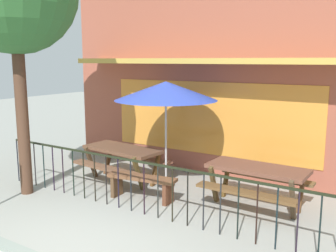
{
  "coord_description": "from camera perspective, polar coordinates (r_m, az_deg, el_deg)",
  "views": [
    {
      "loc": [
        3.91,
        -3.47,
        2.7
      ],
      "look_at": [
        0.39,
        2.04,
        1.55
      ],
      "focal_mm": 40.44,
      "sensor_mm": 36.0,
      "label": 1
    }
  ],
  "objects": [
    {
      "name": "ground",
      "position": [
        5.88,
        -14.74,
        -17.73
      ],
      "size": [
        40.0,
        40.0,
        0.0
      ],
      "primitive_type": "plane",
      "color": "#96988F"
    },
    {
      "name": "pub_storefront",
      "position": [
        9.0,
        6.89,
        8.21
      ],
      "size": [
        7.99,
        1.29,
        4.9
      ],
      "color": "brown",
      "rests_on": "ground"
    },
    {
      "name": "patio_fence_front",
      "position": [
        6.75,
        -4.66,
        -7.66
      ],
      "size": [
        6.74,
        0.04,
        0.97
      ],
      "color": "black",
      "rests_on": "ground"
    },
    {
      "name": "picnic_table_left",
      "position": [
        8.52,
        -6.9,
        -4.33
      ],
      "size": [
        1.92,
        1.52,
        0.79
      ],
      "color": "brown",
      "rests_on": "ground"
    },
    {
      "name": "picnic_table_right",
      "position": [
        7.18,
        13.26,
        -7.24
      ],
      "size": [
        1.83,
        1.4,
        0.79
      ],
      "color": "brown",
      "rests_on": "ground"
    },
    {
      "name": "patio_umbrella",
      "position": [
        7.91,
        -0.32,
        5.27
      ],
      "size": [
        2.16,
        2.16,
        2.26
      ],
      "color": "black",
      "rests_on": "ground"
    },
    {
      "name": "patio_bench",
      "position": [
        7.44,
        -4.01,
        -8.48
      ],
      "size": [
        1.43,
        0.55,
        0.48
      ],
      "color": "brown",
      "rests_on": "ground"
    }
  ]
}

